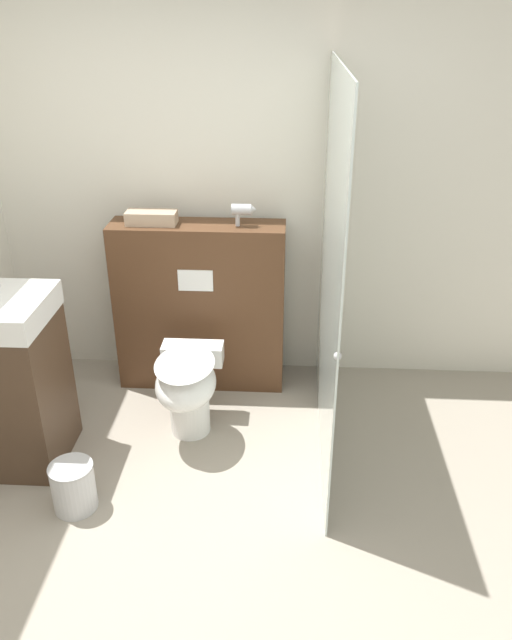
{
  "coord_description": "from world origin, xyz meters",
  "views": [
    {
      "loc": [
        0.49,
        -2.09,
        2.36
      ],
      "look_at": [
        0.3,
        1.1,
        0.74
      ],
      "focal_mm": 35.0,
      "sensor_mm": 36.0,
      "label": 1
    }
  ],
  "objects_px": {
    "sink_vanity": "(4,381)",
    "hair_drier": "(243,210)",
    "toilet": "(188,386)",
    "waste_bin": "(74,487)"
  },
  "relations": [
    {
      "from": "toilet",
      "to": "waste_bin",
      "type": "bearing_deg",
      "value": -127.15
    },
    {
      "from": "sink_vanity",
      "to": "hair_drier",
      "type": "relative_size",
      "value": 7.65
    },
    {
      "from": "toilet",
      "to": "hair_drier",
      "type": "xyz_separation_m",
      "value": [
        0.29,
        0.6,
        0.89
      ]
    },
    {
      "from": "hair_drier",
      "to": "waste_bin",
      "type": "relative_size",
      "value": 0.56
    },
    {
      "from": "sink_vanity",
      "to": "hair_drier",
      "type": "height_order",
      "value": "hair_drier"
    },
    {
      "from": "toilet",
      "to": "waste_bin",
      "type": "height_order",
      "value": "toilet"
    },
    {
      "from": "sink_vanity",
      "to": "hair_drier",
      "type": "xyz_separation_m",
      "value": [
        1.26,
        0.86,
        0.73
      ]
    },
    {
      "from": "toilet",
      "to": "waste_bin",
      "type": "xyz_separation_m",
      "value": [
        -0.5,
        -0.66,
        -0.21
      ]
    },
    {
      "from": "toilet",
      "to": "sink_vanity",
      "type": "distance_m",
      "value": 1.02
    },
    {
      "from": "toilet",
      "to": "waste_bin",
      "type": "distance_m",
      "value": 0.86
    }
  ]
}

